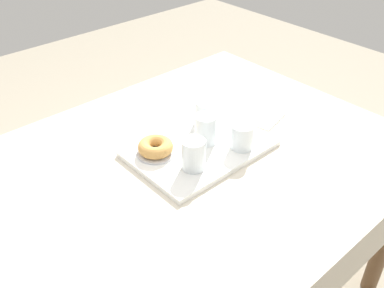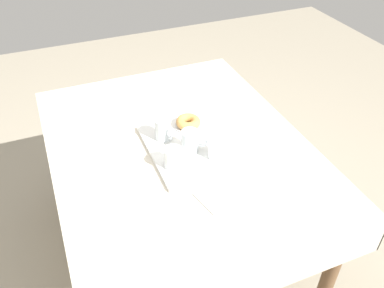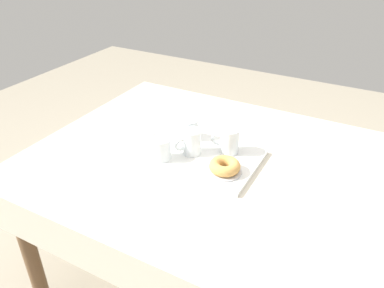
{
  "view_description": "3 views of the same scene",
  "coord_description": "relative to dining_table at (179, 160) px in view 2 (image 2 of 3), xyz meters",
  "views": [
    {
      "loc": [
        0.76,
        0.84,
        1.58
      ],
      "look_at": [
        -0.01,
        -0.02,
        0.78
      ],
      "focal_mm": 40.97,
      "sensor_mm": 36.0,
      "label": 1
    },
    {
      "loc": [
        -1.32,
        0.47,
        1.83
      ],
      "look_at": [
        -0.07,
        -0.03,
        0.78
      ],
      "focal_mm": 37.44,
      "sensor_mm": 36.0,
      "label": 2
    },
    {
      "loc": [
        0.52,
        -1.12,
        1.53
      ],
      "look_at": [
        -0.08,
        -0.03,
        0.8
      ],
      "focal_mm": 35.37,
      "sensor_mm": 36.0,
      "label": 3
    }
  ],
  "objects": [
    {
      "name": "dining_table",
      "position": [
        0.0,
        0.0,
        0.0
      ],
      "size": [
        1.4,
        1.1,
        0.74
      ],
      "color": "beige",
      "rests_on": "ground"
    },
    {
      "name": "sugar_donut_left",
      "position": [
        0.09,
        -0.08,
        0.14
      ],
      "size": [
        0.11,
        0.11,
        0.04
      ],
      "primitive_type": "torus",
      "color": "tan",
      "rests_on": "donut_plate_left"
    },
    {
      "name": "tea_mug_left",
      "position": [
        -0.08,
        -0.03,
        0.16
      ],
      "size": [
        0.08,
        0.1,
        0.1
      ],
      "color": "white",
      "rests_on": "serving_tray"
    },
    {
      "name": "ground_plane",
      "position": [
        0.0,
        0.0,
        -0.64
      ],
      "size": [
        6.0,
        6.0,
        0.0
      ],
      "primitive_type": "plane",
      "color": "gray"
    },
    {
      "name": "serving_tray",
      "position": [
        -0.05,
        -0.02,
        0.1
      ],
      "size": [
        0.45,
        0.32,
        0.02
      ],
      "primitive_type": "cube",
      "color": "white",
      "rests_on": "dining_table"
    },
    {
      "name": "paper_napkin",
      "position": [
        -0.36,
        -0.01,
        0.09
      ],
      "size": [
        0.16,
        0.13,
        0.01
      ],
      "primitive_type": "cube",
      "rotation": [
        0.0,
        0.0,
        0.23
      ],
      "color": "white",
      "rests_on": "dining_table"
    },
    {
      "name": "donut_plate_left",
      "position": [
        0.09,
        -0.08,
        0.11
      ],
      "size": [
        0.12,
        0.12,
        0.01
      ],
      "primitive_type": "cylinder",
      "color": "silver",
      "rests_on": "serving_tray"
    },
    {
      "name": "water_glass_near",
      "position": [
        -0.16,
        -0.11,
        0.15
      ],
      "size": [
        0.07,
        0.07,
        0.09
      ],
      "color": "white",
      "rests_on": "serving_tray"
    },
    {
      "name": "tea_mug_right",
      "position": [
        0.04,
        0.05,
        0.16
      ],
      "size": [
        0.11,
        0.07,
        0.1
      ],
      "color": "white",
      "rests_on": "serving_tray"
    },
    {
      "name": "water_glass_far",
      "position": [
        -0.14,
        0.08,
        0.15
      ],
      "size": [
        0.07,
        0.07,
        0.09
      ],
      "color": "white",
      "rests_on": "serving_tray"
    }
  ]
}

